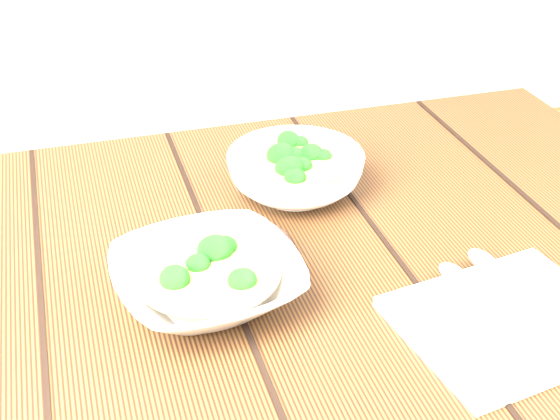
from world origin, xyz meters
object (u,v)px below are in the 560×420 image
trivet (246,252)px  napkin (508,322)px  soup_bowl_back (296,172)px  table (247,360)px  soup_bowl_front (207,279)px

trivet → napkin: size_ratio=0.54×
soup_bowl_back → trivet: size_ratio=1.99×
table → trivet: 0.14m
soup_bowl_back → table: bearing=-123.7°
table → soup_bowl_back: bearing=56.3°
soup_bowl_front → napkin: size_ratio=1.03×
soup_bowl_front → table: bearing=25.5°
trivet → napkin: (0.23, -0.19, -0.01)m
table → soup_bowl_front: size_ratio=5.42×
napkin → soup_bowl_front: bearing=146.1°
table → soup_bowl_front: bearing=-154.5°
trivet → napkin: bearing=-39.5°
soup_bowl_front → trivet: size_ratio=1.90×
trivet → soup_bowl_front: bearing=-136.6°
table → soup_bowl_back: (0.11, 0.17, 0.15)m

